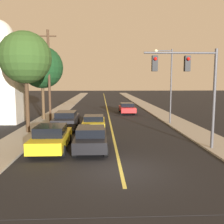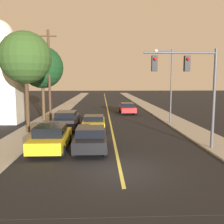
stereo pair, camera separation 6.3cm
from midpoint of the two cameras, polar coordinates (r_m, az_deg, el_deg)
The scene contains 15 objects.
ground_plane at distance 11.89m, azimuth 2.05°, elevation -13.26°, with size 200.00×200.00×0.00m, color black.
road_surface at distance 47.31m, azimuth -1.29°, elevation 2.04°, with size 10.81×80.00×0.01m.
sidewalk_left at distance 47.65m, azimuth -9.33°, elevation 2.05°, with size 2.50×80.00×0.12m.
sidewalk_right at distance 47.89m, azimuth 6.70°, elevation 2.12°, with size 2.50×80.00×0.12m.
car_near_lane_front at distance 15.06m, azimuth -4.76°, elevation -5.95°, with size 1.97×4.32×1.44m.
car_near_lane_second at distance 21.02m, azimuth -4.08°, elevation -2.40°, with size 1.93×3.93×1.30m.
car_outer_lane_front at distance 15.45m, azimuth -13.63°, elevation -5.69°, with size 2.03×4.61×1.52m.
car_outer_lane_second at distance 21.85m, azimuth -10.28°, elevation -1.77°, with size 1.95×4.98×1.57m.
car_far_oncoming at distance 32.03m, azimuth 3.58°, elevation 0.90°, with size 1.95×4.31×1.36m.
traffic_signal_mast at distance 15.42m, azimuth 17.83°, elevation 7.41°, with size 4.33×0.42×5.89m.
streetlamp_right at distance 24.35m, azimuth 12.56°, elevation 8.01°, with size 1.77×0.36×6.99m.
utility_pole_left at distance 25.57m, azimuth -14.08°, elevation 8.25°, with size 1.60×0.24×8.95m.
tree_left_near at distance 20.66m, azimuth -19.11°, elevation 11.62°, with size 3.98×3.98×7.81m.
tree_left_far at distance 27.39m, azimuth -15.58°, elevation 9.78°, with size 4.37×4.37×7.64m.
domed_building_left at distance 27.75m, azimuth -24.17°, elevation 7.53°, with size 4.36×4.36×10.16m.
Camera 2 is at (-0.84, -11.12, 4.12)m, focal length 40.00 mm.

